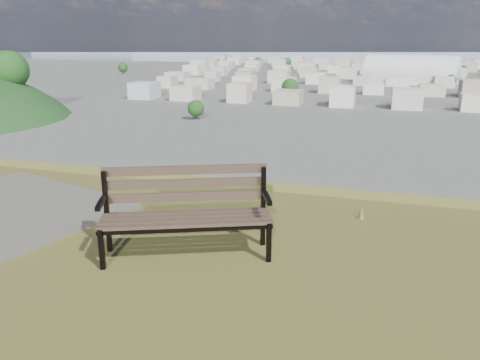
% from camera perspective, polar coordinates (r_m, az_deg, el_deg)
% --- Properties ---
extents(park_bench, '(1.89, 1.23, 0.95)m').
position_cam_1_polar(park_bench, '(5.13, -6.62, -3.32)').
color(park_bench, '#463328').
rests_on(park_bench, hilltop_mesa).
extents(arena, '(59.73, 35.69, 23.57)m').
position_cam_1_polar(arena, '(323.64, 20.10, 11.98)').
color(arena, silver).
rests_on(arena, ground).
extents(city_blocks, '(395.00, 361.00, 7.00)m').
position_cam_1_polar(city_blocks, '(397.99, 16.87, 12.69)').
color(city_blocks, beige).
rests_on(city_blocks, ground).
extents(city_trees, '(406.52, 387.20, 9.98)m').
position_cam_1_polar(city_trees, '(323.90, 11.97, 12.49)').
color(city_trees, '#302318').
rests_on(city_trees, ground).
extents(bay_water, '(2400.00, 700.00, 0.12)m').
position_cam_1_polar(bay_water, '(903.24, 17.23, 14.37)').
color(bay_water, '#8296A6').
rests_on(bay_water, ground).
extents(far_hills, '(2050.00, 340.00, 60.00)m').
position_cam_1_polar(far_hills, '(1407.18, 14.86, 16.21)').
color(far_hills, '#8895A8').
rests_on(far_hills, ground).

